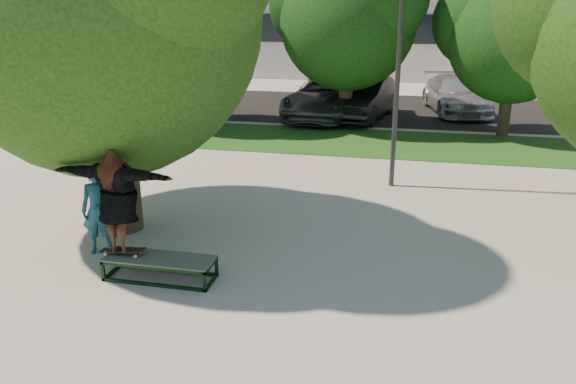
% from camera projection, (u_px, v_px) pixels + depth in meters
% --- Properties ---
extents(ground, '(120.00, 120.00, 0.00)m').
position_uv_depth(ground, '(319.00, 269.00, 9.58)').
color(ground, '#A59F98').
rests_on(ground, ground).
extents(grass_strip, '(30.00, 4.00, 0.02)m').
position_uv_depth(grass_strip, '(397.00, 144.00, 18.18)').
color(grass_strip, '#194F16').
rests_on(grass_strip, ground).
extents(asphalt_strip, '(40.00, 8.00, 0.01)m').
position_uv_depth(asphalt_strip, '(378.00, 109.00, 24.41)').
color(asphalt_strip, black).
rests_on(asphalt_strip, ground).
extents(bg_tree_left, '(5.28, 4.51, 5.77)m').
position_uv_depth(bg_tree_left, '(189.00, 21.00, 19.99)').
color(bg_tree_left, '#38281E').
rests_on(bg_tree_left, ground).
extents(bg_tree_mid, '(5.76, 4.92, 6.24)m').
position_uv_depth(bg_tree_mid, '(346.00, 13.00, 19.72)').
color(bg_tree_mid, '#38281E').
rests_on(bg_tree_mid, ground).
extents(bg_tree_right, '(5.04, 4.31, 5.43)m').
position_uv_depth(bg_tree_right, '(512.00, 31.00, 18.30)').
color(bg_tree_right, '#38281E').
rests_on(bg_tree_right, ground).
extents(lamppost, '(0.25, 0.15, 6.11)m').
position_uv_depth(lamppost, '(399.00, 56.00, 13.02)').
color(lamppost, '#2D2D30').
rests_on(lamppost, ground).
extents(grind_box, '(1.80, 0.60, 0.38)m').
position_uv_depth(grind_box, '(160.00, 268.00, 9.19)').
color(grind_box, black).
rests_on(grind_box, ground).
extents(skater_rig, '(2.14, 0.73, 1.79)m').
position_uv_depth(skater_rig, '(117.00, 201.00, 8.97)').
color(skater_rig, white).
rests_on(skater_rig, grind_box).
extents(bystander, '(0.67, 0.53, 1.62)m').
position_uv_depth(bystander, '(98.00, 210.00, 9.99)').
color(bystander, '#19535F').
rests_on(bystander, ground).
extents(car_silver_a, '(2.03, 4.15, 1.36)m').
position_uv_depth(car_silver_a, '(178.00, 91.00, 24.69)').
color(car_silver_a, '#B1B2B7').
rests_on(car_silver_a, asphalt_strip).
extents(car_dark, '(2.58, 5.13, 1.61)m').
position_uv_depth(car_dark, '(363.00, 99.00, 21.94)').
color(car_dark, black).
rests_on(car_dark, asphalt_strip).
extents(car_grey, '(2.93, 5.76, 1.56)m').
position_uv_depth(car_grey, '(325.00, 98.00, 22.25)').
color(car_grey, slate).
rests_on(car_grey, asphalt_strip).
extents(car_silver_b, '(2.95, 5.41, 1.49)m').
position_uv_depth(car_silver_b, '(456.00, 94.00, 23.38)').
color(car_silver_b, silver).
rests_on(car_silver_b, asphalt_strip).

